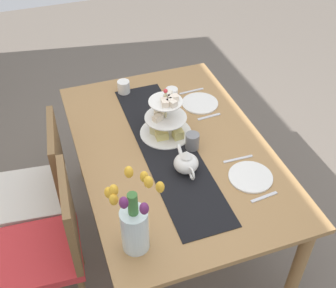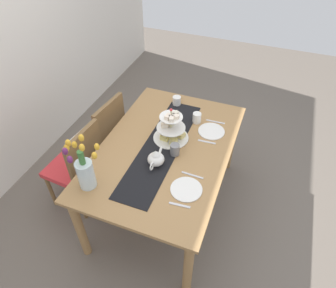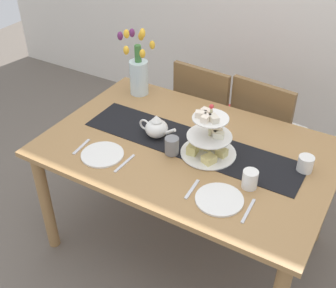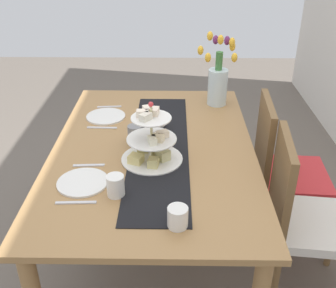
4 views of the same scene
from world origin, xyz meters
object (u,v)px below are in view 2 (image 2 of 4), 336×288
Objects in this scene: tulip_vase at (85,170)px; fork_left at (180,205)px; teapot at (156,159)px; mug_grey at (175,149)px; mug_white_text at (197,118)px; fork_right at (207,142)px; knife_right at (215,122)px; chair_left at (78,164)px; chair_right at (103,135)px; dinner_plate_right at (211,131)px; cream_jug at (177,101)px; tiered_cake_stand at (171,130)px; knife_left at (192,175)px; dinner_plate_left at (186,189)px; dining_table at (166,156)px.

fork_left is at bearing -84.42° from tulip_vase.
teapot is 0.54m from tulip_vase.
mug_grey is 0.46m from mug_white_text.
fork_left and fork_right have the same top height.
fork_right is at bearing 180.00° from knife_right.
tulip_vase reaches higher than mug_grey.
chair_left and chair_right have the same top height.
chair_right is at bearing 96.75° from dinner_plate_right.
teapot is at bearing 167.28° from mug_white_text.
tulip_vase reaches higher than mug_white_text.
teapot is 1.40× the size of knife_right.
dinner_plate_right is at bearing -123.61° from cream_jug.
mug_grey is at bearing 23.87° from fork_left.
tiered_cake_stand is 1.79× the size of knife_left.
mug_grey is (-0.52, 0.20, 0.05)m from knife_right.
knife_left is 0.65m from mug_white_text.
tulip_vase is 2.65× the size of knife_left.
fork_left and knife_left have the same top height.
tulip_vase is (-0.69, 0.38, 0.07)m from tiered_cake_stand.
dinner_plate_right is 0.19m from mug_white_text.
dinner_plate_left and dinner_plate_right have the same top height.
chair_right reaches higher than dinner_plate_left.
knife_left is 0.74× the size of dinner_plate_right.
chair_left is 6.07× the size of fork_left.
dining_table is 10.47× the size of fork_right.
tulip_vase is 4.74× the size of mug_grey.
knife_right reaches higher than dining_table.
cream_jug is 0.37× the size of dinner_plate_right.
dinner_plate_right is at bearing -55.49° from tiered_cake_stand.
fork_right is (0.06, -0.30, -0.09)m from tiered_cake_stand.
fork_right and knife_right have the same top height.
dinner_plate_right is (0.21, -0.30, -0.09)m from tiered_cake_stand.
mug_grey is at bearing 32.94° from dinner_plate_left.
cream_jug reaches higher than fork_right.
fork_right is at bearing -58.30° from dining_table.
fork_right is (0.18, -0.30, 0.10)m from dining_table.
chair_right is 3.96× the size of dinner_plate_right.
knife_right is at bearing 0.00° from dinner_plate_right.
mug_white_text is at bearing 11.71° from dinner_plate_left.
knife_left is at bearing 180.00° from fork_right.
mug_grey reaches higher than knife_left.
chair_right is 3.82× the size of teapot.
dinner_plate_right is (0.69, 0.00, 0.00)m from dinner_plate_left.
tulip_vase is 1.96× the size of dinner_plate_left.
chair_left is 0.65m from tulip_vase.
dinner_plate_left is 0.83m from knife_right.
tulip_vase is 1.12m from mug_white_text.
teapot is 1.59× the size of fork_right.
tiered_cake_stand reaches higher than knife_right.
cream_jug is (0.61, 0.12, 0.14)m from dining_table.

